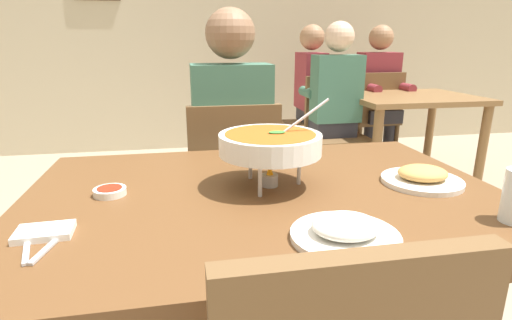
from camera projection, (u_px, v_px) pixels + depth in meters
The scene contains 18 objects.
cafe_rear_partition at pixel (198, 8), 4.23m from camera, with size 10.00×0.10×3.00m, color beige.
dining_table_main at pixel (265, 222), 1.19m from camera, with size 1.37×0.96×0.75m.
chair_diner_main at pixel (233, 182), 1.95m from camera, with size 0.44×0.44×0.90m.
diner_main at pixel (231, 133), 1.92m from camera, with size 0.40×0.45×1.31m.
curry_bowl at pixel (270, 144), 1.17m from camera, with size 0.33×0.30×0.26m.
rice_plate at pixel (345, 231), 0.87m from camera, with size 0.24×0.24×0.06m.
appetizer_plate at pixel (422, 177), 1.22m from camera, with size 0.24×0.24×0.06m.
sauce_dish at pixel (110, 191), 1.13m from camera, with size 0.09×0.09×0.02m.
napkin_folded at pixel (44, 232), 0.89m from camera, with size 0.12×0.08×0.02m, color white.
fork_utensil at pixel (27, 245), 0.84m from camera, with size 0.01×0.17×0.01m, color silver.
spoon_utensil at pixel (53, 243), 0.85m from camera, with size 0.01×0.17×0.01m, color silver.
dining_table_far at pixel (409, 112), 3.25m from camera, with size 1.00×0.80×0.75m.
chair_bg_left at pixel (375, 114), 3.75m from camera, with size 0.46×0.46×0.90m.
chair_bg_middle at pixel (334, 126), 3.22m from camera, with size 0.45×0.45×0.90m.
chair_bg_right at pixel (318, 116), 3.65m from camera, with size 0.44×0.44×0.90m.
patron_bg_left at pixel (379, 89), 3.71m from camera, with size 0.40×0.45×1.31m.
patron_bg_middle at pixel (334, 98), 3.11m from camera, with size 0.40×0.45×1.31m.
patron_bg_right at pixel (314, 89), 3.66m from camera, with size 0.45×0.40×1.31m.
Camera 1 is at (-0.23, -1.06, 1.17)m, focal length 28.12 mm.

